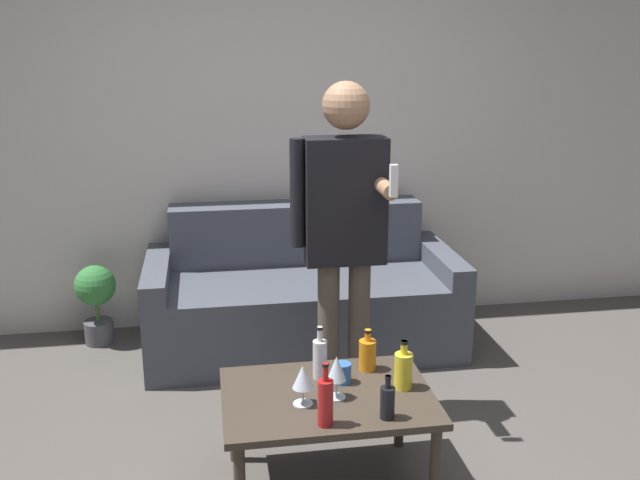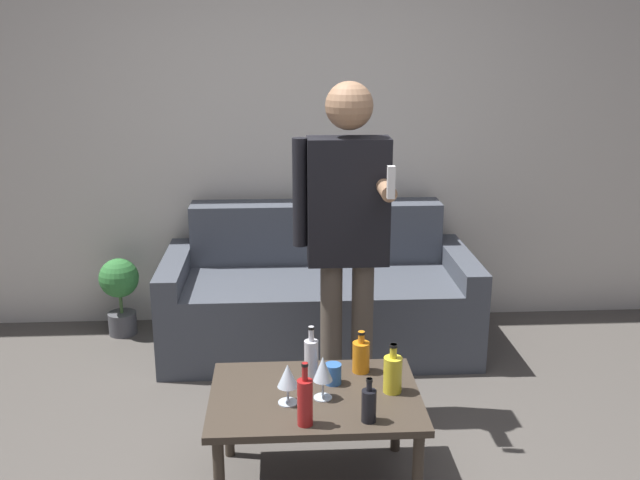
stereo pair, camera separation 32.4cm
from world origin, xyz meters
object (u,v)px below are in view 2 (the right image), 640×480
object	(u,v)px
bottle_orange	(361,356)
coffee_table	(316,405)
person_standing_front	(347,225)
couch	(318,297)

from	to	relation	value
bottle_orange	coffee_table	bearing A→B (deg)	-137.15
coffee_table	person_standing_front	xyz separation A→B (m)	(0.18, 0.61, 0.60)
coffee_table	bottle_orange	xyz separation A→B (m)	(0.21, 0.19, 0.13)
bottle_orange	person_standing_front	xyz separation A→B (m)	(-0.03, 0.42, 0.48)
coffee_table	bottle_orange	size ratio (longest dim) A/B	4.59
couch	coffee_table	world-z (taller)	couch
couch	bottle_orange	world-z (taller)	couch
couch	coffee_table	distance (m)	1.47
couch	person_standing_front	world-z (taller)	person_standing_front
couch	person_standing_front	bearing A→B (deg)	-84.03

